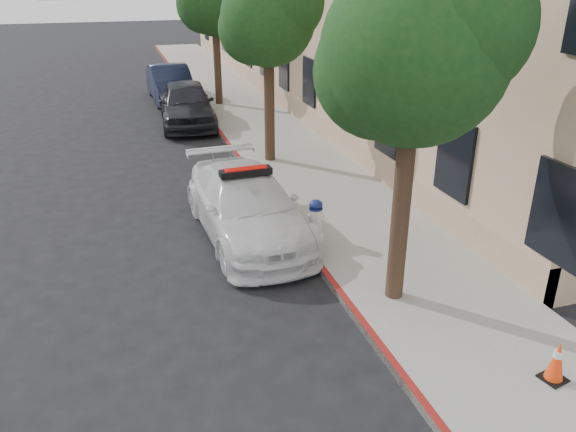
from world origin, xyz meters
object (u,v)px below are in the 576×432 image
(parked_car_mid, at_px, (187,104))
(parked_car_far, at_px, (171,84))
(fire_hydrant, at_px, (316,220))
(traffic_cone, at_px, (557,361))
(police_car, at_px, (247,206))

(parked_car_mid, height_order, parked_car_far, parked_car_mid)
(fire_hydrant, bearing_deg, traffic_cone, -59.62)
(traffic_cone, bearing_deg, police_car, 115.60)
(police_car, xyz_separation_m, parked_car_mid, (0.10, 9.98, 0.10))
(police_car, bearing_deg, parked_car_mid, 86.67)
(parked_car_mid, bearing_deg, fire_hydrant, -79.90)
(parked_car_mid, distance_m, fire_hydrant, 10.93)
(police_car, bearing_deg, traffic_cone, -67.15)
(police_car, relative_size, traffic_cone, 8.02)
(fire_hydrant, height_order, traffic_cone, fire_hydrant)
(parked_car_mid, bearing_deg, parked_car_far, 95.34)
(parked_car_mid, height_order, traffic_cone, parked_car_mid)
(police_car, height_order, parked_car_far, police_car)
(parked_car_far, bearing_deg, police_car, -92.18)
(parked_car_far, distance_m, traffic_cone, 20.61)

